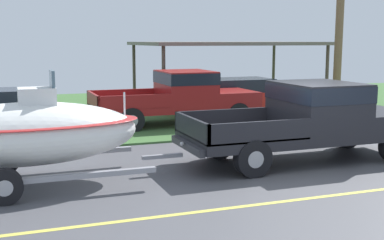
# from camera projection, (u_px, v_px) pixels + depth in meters

# --- Properties ---
(ground) EXTENTS (36.00, 22.00, 0.11)m
(ground) POSITION_uv_depth(u_px,v_px,m) (173.00, 118.00, 19.07)
(ground) COLOR #4C4C51
(pickup_truck_towing) EXTENTS (5.92, 2.13, 1.86)m
(pickup_truck_towing) POSITION_uv_depth(u_px,v_px,m) (316.00, 117.00, 12.28)
(pickup_truck_towing) COLOR black
(pickup_truck_towing) RESTS_ON ground
(boat_on_trailer) EXTENTS (5.66, 2.38, 2.27)m
(boat_on_trailer) POSITION_uv_depth(u_px,v_px,m) (26.00, 133.00, 10.02)
(boat_on_trailer) COLOR gray
(boat_on_trailer) RESTS_ON ground
(parked_pickup_background) EXTENTS (5.76, 2.11, 1.84)m
(parked_pickup_background) POSITION_uv_depth(u_px,v_px,m) (185.00, 95.00, 17.36)
(parked_pickup_background) COLOR maroon
(parked_pickup_background) RESTS_ON ground
(parked_sedan_far) EXTENTS (4.69, 1.91, 1.38)m
(parked_sedan_far) POSITION_uv_depth(u_px,v_px,m) (240.00, 96.00, 20.13)
(parked_sedan_far) COLOR #B21E19
(parked_sedan_far) RESTS_ON ground
(carport_awning) EXTENTS (7.69, 5.06, 2.78)m
(carport_awning) POSITION_uv_depth(u_px,v_px,m) (227.00, 45.00, 22.36)
(carport_awning) COLOR #4C4238
(carport_awning) RESTS_ON ground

